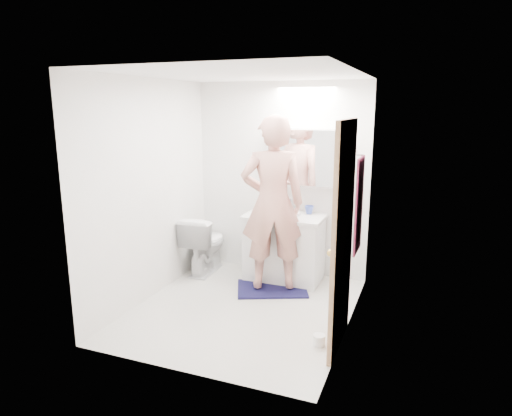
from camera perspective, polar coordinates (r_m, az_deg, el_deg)
The scene contains 23 objects.
floor at distance 4.91m, azimuth -1.64°, elevation -12.60°, with size 2.50×2.50×0.00m, color silver.
ceiling at distance 4.45m, azimuth -1.84°, elevation 16.57°, with size 2.50×2.50×0.00m, color white.
wall_back at distance 5.68m, azimuth 3.17°, elevation 3.60°, with size 2.50×2.50×0.00m, color white.
wall_front at distance 3.44m, azimuth -9.84°, elevation -2.65°, with size 2.50×2.50×0.00m, color white.
wall_left at distance 5.05m, azimuth -13.31°, elevation 2.11°, with size 2.50×2.50×0.00m, color white.
wall_right at distance 4.23m, azimuth 12.12°, elevation 0.15°, with size 2.50×2.50×0.00m, color white.
vanity_cabinet at distance 5.57m, azimuth 3.59°, elevation -5.19°, with size 0.90×0.55×0.78m, color silver.
countertop at distance 5.45m, azimuth 3.65°, elevation -1.09°, with size 0.95×0.58×0.04m, color white.
sink_basin at distance 5.47m, azimuth 3.75°, elevation -0.67°, with size 0.36×0.36×0.03m, color silver.
faucet at distance 5.64m, azimuth 4.34°, elevation 0.40°, with size 0.02×0.02×0.16m, color silver.
medicine_cabinet at distance 5.49m, azimuth 5.97°, elevation 6.38°, with size 0.88×0.14×0.70m, color white.
mirror_panel at distance 5.41m, azimuth 5.75°, elevation 6.30°, with size 0.84×0.01×0.66m, color silver.
toilet at distance 5.85m, azimuth -6.48°, elevation -4.49°, with size 0.42×0.74×0.75m, color white.
bath_rug at distance 5.38m, azimuth 2.02°, elevation -10.13°, with size 0.80×0.55×0.02m, color #171645.
person at distance 5.07m, azimuth 2.11°, elevation 0.57°, with size 0.72×0.47×1.97m, color tan.
door at distance 3.95m, azimuth 10.88°, elevation -3.70°, with size 0.04×0.80×2.00m, color #A67F53.
door_knob at distance 3.69m, azimuth 9.38°, elevation -5.63°, with size 0.06×0.06×0.06m, color gold.
towel at distance 4.79m, azimuth 12.87°, elevation 0.34°, with size 0.02×0.42×1.00m, color black.
towel_hook at distance 4.71m, azimuth 13.03°, elevation 6.54°, with size 0.02×0.02×0.07m, color silver.
soap_bottle_a at distance 5.64m, azimuth 1.76°, elevation 0.82°, with size 0.09×0.09×0.23m, color beige.
soap_bottle_b at distance 5.63m, azimuth 3.02°, elevation 0.57°, with size 0.09×0.09×0.19m, color #5786BB.
toothbrush_cup at distance 5.52m, azimuth 6.73°, elevation -0.23°, with size 0.11×0.11×0.10m, color #3C53B4.
toilet_paper_roll at distance 4.26m, azimuth 7.98°, elevation -16.19°, with size 0.11×0.11×0.10m, color white.
Camera 1 is at (1.73, -4.09, 2.11)m, focal length 31.68 mm.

